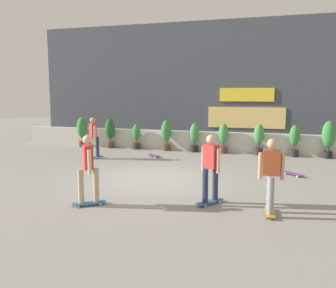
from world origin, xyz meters
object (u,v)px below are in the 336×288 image
object	(u,v)px
potted_plant_1	(110,131)
skater_far_right	(88,167)
skateboard_near_camera	(293,174)
potted_plant_2	(137,136)
potted_plant_5	(224,137)
skater_far_left	(271,173)
skateboard_aside	(154,155)
potted_plant_4	(195,136)
potted_plant_7	(295,139)
potted_plant_6	(259,138)
potted_plant_0	(82,130)
potted_plant_8	(329,136)
skater_by_wall_right	(211,166)
potted_plant_3	(166,133)

from	to	relation	value
potted_plant_1	skater_far_right	bearing A→B (deg)	-67.02
potted_plant_1	skateboard_near_camera	distance (m)	9.30
potted_plant_2	potted_plant_5	xyz separation A→B (m)	(4.18, 0.00, 0.11)
skater_far_left	skateboard_aside	distance (m)	8.06
potted_plant_4	skater_far_left	bearing A→B (deg)	-66.13
potted_plant_1	potted_plant_7	xyz separation A→B (m)	(8.58, 0.00, -0.08)
potted_plant_5	skater_far_left	xyz separation A→B (m)	(2.26, -8.10, 0.19)
potted_plant_2	skateboard_aside	size ratio (longest dim) A/B	1.63
potted_plant_6	skateboard_near_camera	xyz separation A→B (m)	(1.32, -3.82, -0.71)
potted_plant_2	potted_plant_4	bearing A→B (deg)	0.00
skater_far_right	potted_plant_4	bearing A→B (deg)	86.20
potted_plant_0	skater_far_left	xyz separation A→B (m)	(9.39, -8.10, 0.08)
potted_plant_1	skateboard_near_camera	size ratio (longest dim) A/B	2.03
potted_plant_0	potted_plant_8	xyz separation A→B (m)	(11.46, 0.00, 0.05)
potted_plant_6	skater_far_right	size ratio (longest dim) A/B	0.80
skater_by_wall_right	skateboard_aside	bearing A→B (deg)	120.88
skater_far_right	potted_plant_5	bearing A→B (deg)	77.62
potted_plant_4	potted_plant_3	bearing A→B (deg)	180.00
potted_plant_6	potted_plant_3	bearing A→B (deg)	180.00
potted_plant_1	potted_plant_5	xyz separation A→B (m)	(5.58, 0.00, -0.08)
potted_plant_2	skater_far_left	world-z (taller)	skater_far_left
potted_plant_2	potted_plant_5	size ratio (longest dim) A/B	0.90
skater_far_left	potted_plant_7	bearing A→B (deg)	84.74
potted_plant_5	skater_by_wall_right	xyz separation A→B (m)	(0.85, -7.71, 0.19)
potted_plant_4	skateboard_near_camera	world-z (taller)	potted_plant_4
potted_plant_7	potted_plant_5	bearing A→B (deg)	180.00
potted_plant_8	skateboard_aside	size ratio (longest dim) A/B	2.11
potted_plant_3	skateboard_aside	xyz separation A→B (m)	(-0.00, -1.80, -0.76)
potted_plant_1	skateboard_near_camera	bearing A→B (deg)	-24.37
potted_plant_5	skateboard_aside	world-z (taller)	potted_plant_5
potted_plant_4	potted_plant_5	world-z (taller)	potted_plant_5
potted_plant_1	potted_plant_8	distance (m)	9.91
potted_plant_7	skater_far_right	world-z (taller)	skater_far_right
potted_plant_3	potted_plant_5	xyz separation A→B (m)	(2.68, 0.00, -0.07)
potted_plant_0	potted_plant_1	xyz separation A→B (m)	(1.55, 0.00, -0.03)
potted_plant_3	potted_plant_8	distance (m)	7.01
skater_far_left	potted_plant_0	bearing A→B (deg)	139.20
potted_plant_8	skater_far_right	distance (m)	10.68
potted_plant_6	potted_plant_8	distance (m)	2.79
potted_plant_6	potted_plant_2	bearing A→B (deg)	180.00
skateboard_aside	skater_far_right	bearing A→B (deg)	-83.50
potted_plant_0	skateboard_aside	xyz separation A→B (m)	(4.44, -1.80, -0.80)
potted_plant_0	skateboard_aside	size ratio (longest dim) A/B	2.02
skater_by_wall_right	skateboard_near_camera	distance (m)	4.47
potted_plant_1	potted_plant_6	xyz separation A→B (m)	(7.12, 0.00, -0.07)
potted_plant_0	potted_plant_3	xyz separation A→B (m)	(4.45, 0.00, -0.05)
potted_plant_7	skater_by_wall_right	xyz separation A→B (m)	(-2.15, -7.71, 0.19)
potted_plant_3	potted_plant_8	world-z (taller)	potted_plant_8
potted_plant_4	potted_plant_7	world-z (taller)	potted_plant_7
potted_plant_3	potted_plant_6	distance (m)	4.22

